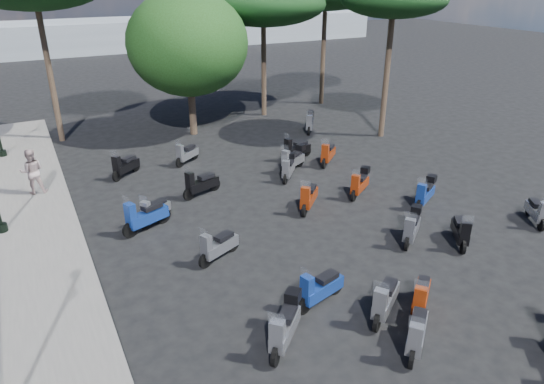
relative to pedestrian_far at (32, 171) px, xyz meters
name	(u,v)px	position (x,y,z in m)	size (l,w,h in m)	color
ground	(275,250)	(6.07, -7.50, -1.00)	(120.00, 120.00, 0.00)	black
sidewalk	(32,254)	(-0.43, -4.50, -0.93)	(3.00, 30.00, 0.15)	#615F5D
pedestrian_far	(32,171)	(0.00, 0.00, 0.00)	(0.83, 0.65, 1.70)	#C1A5A4
scooter_2	(285,326)	(4.36, -11.18, -0.49)	(1.35, 1.31, 1.37)	black
scooter_3	(155,211)	(3.37, -4.10, -0.58)	(1.26, 1.03, 1.22)	black
scooter_4	(145,216)	(2.96, -4.48, -0.50)	(1.73, 0.89, 1.44)	black
scooter_5	(125,166)	(3.37, 0.42, -0.55)	(1.34, 1.12, 1.31)	black
scooter_6	(417,333)	(6.82, -12.65, -0.55)	(1.32, 1.14, 1.31)	black
scooter_7	(385,300)	(6.95, -11.42, -0.53)	(1.45, 1.08, 1.35)	black
scooter_8	(218,246)	(4.37, -7.20, -0.56)	(1.50, 0.82, 1.27)	black
scooter_9	(201,184)	(5.46, -2.76, -0.54)	(1.63, 0.75, 1.34)	black
scooter_10	(187,154)	(6.06, 0.70, -0.57)	(1.33, 1.00, 1.24)	black
scooter_12	(320,289)	(5.84, -10.30, -0.54)	(1.63, 0.68, 1.32)	black
scooter_13	(421,297)	(7.86, -11.68, -0.57)	(1.26, 1.07, 1.24)	black
scooter_14	(309,198)	(8.38, -5.62, -0.54)	(1.27, 1.25, 1.34)	black
scooter_15	(288,168)	(9.14, -2.85, -0.55)	(1.12, 1.22, 1.21)	black
scooter_16	(293,159)	(9.74, -2.15, -0.51)	(1.52, 0.92, 1.30)	black
scooter_18	(461,232)	(11.22, -9.80, -0.56)	(1.04, 1.34, 1.27)	black
scooter_19	(412,227)	(10.05, -8.96, -0.52)	(1.36, 1.11, 1.28)	black
scooter_20	(360,184)	(10.70, -5.46, -0.53)	(1.37, 1.01, 1.24)	black
scooter_21	(296,149)	(10.53, -1.07, -0.54)	(1.67, 0.63, 1.34)	black
scooter_24	(537,212)	(14.52, -9.98, -0.58)	(0.97, 1.32, 1.23)	black
scooter_25	(425,193)	(12.24, -7.24, -0.53)	(1.45, 0.93, 1.27)	black
scooter_26	(328,154)	(11.45, -2.21, -0.55)	(1.30, 1.17, 1.31)	black
scooter_27	(310,123)	(13.23, 2.15, -0.52)	(1.08, 1.40, 1.29)	black
broadleaf_tree	(188,44)	(7.74, 4.61, 3.49)	(5.84, 5.84, 6.98)	#38281E
pine_0	(263,4)	(12.61, 6.21, 5.06)	(6.70, 6.70, 7.25)	#38281E
pine_3	(394,0)	(16.08, -0.14, 5.47)	(4.89, 4.89, 7.36)	#38281E
distant_hills	(72,37)	(6.07, 37.50, 0.50)	(70.00, 8.00, 3.00)	gray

